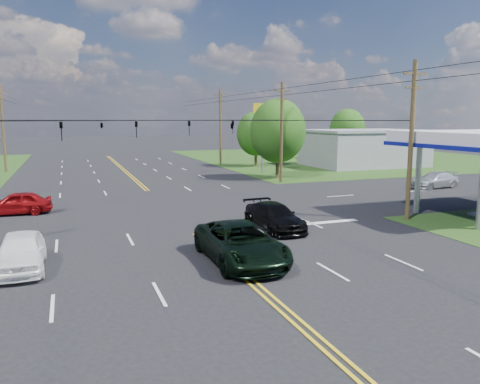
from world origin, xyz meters
name	(u,v)px	position (x,y,z in m)	size (l,w,h in m)	color
ground	(166,208)	(0.00, 12.00, 0.00)	(280.00, 280.00, 0.00)	black
grass_ne	(345,158)	(35.00, 44.00, 0.00)	(46.00, 48.00, 0.03)	#1E4014
stop_bar	(281,227)	(5.00, 4.00, 0.00)	(10.00, 0.50, 0.02)	silver
retail_ne	(363,149)	(30.00, 32.00, 2.20)	(14.00, 10.00, 4.40)	gray
pole_se	(411,139)	(13.00, 3.00, 4.92)	(1.60, 0.28, 9.50)	#45341D
pole_ne	(282,131)	(13.00, 21.00, 4.92)	(1.60, 0.28, 9.50)	#45341D
pole_left_far	(3,127)	(-13.00, 40.00, 5.17)	(1.60, 0.28, 10.00)	#45341D
pole_right_far	(220,126)	(13.00, 40.00, 5.17)	(1.60, 0.28, 10.00)	#45341D
span_wire_signals	(164,120)	(0.00, 12.00, 6.00)	(26.00, 18.00, 1.13)	black
power_lines	(170,78)	(0.00, 10.00, 8.60)	(26.04, 100.00, 0.64)	black
tree_right_a	(278,131)	(14.00, 24.00, 4.87)	(5.70, 5.70, 8.18)	#45341D
tree_right_b	(256,134)	(16.50, 36.00, 4.22)	(4.94, 4.94, 7.09)	#45341D
tree_far_r	(347,129)	(34.00, 42.00, 4.54)	(5.32, 5.32, 7.63)	#45341D
pickup_dkgreen	(241,243)	(0.50, -1.47, 0.84)	(2.79, 6.05, 1.68)	black
suv_black	(274,217)	(4.34, 3.50, 0.72)	(2.02, 4.97, 1.44)	black
pickup_white	(21,252)	(-8.26, 0.64, 0.77)	(1.82, 4.52, 1.54)	white
sedan_red	(16,203)	(-9.52, 13.04, 0.74)	(1.74, 4.32, 1.47)	maroon
sedan_far	(435,180)	(24.32, 13.00, 0.69)	(1.93, 4.76, 1.38)	silver
polesign_ne	(263,119)	(14.61, 29.39, 6.11)	(2.17, 0.72, 7.88)	#A5A5AA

